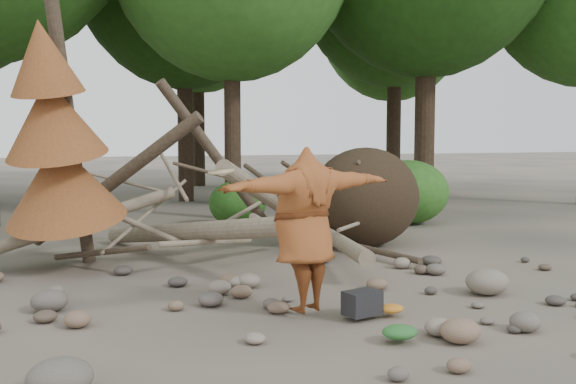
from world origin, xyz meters
name	(u,v)px	position (x,y,z in m)	size (l,w,h in m)	color
ground	(316,314)	(0.00, 0.00, 0.00)	(120.00, 120.00, 0.00)	#514C44
deadfall_pile	(339,200)	(2.02, 4.24, 0.95)	(8.55, 5.24, 3.30)	#332619
dead_conifer	(57,142)	(-3.12, 3.37, 2.11)	(2.06, 2.16, 4.35)	#4C3F30
bush_mid	(238,204)	(0.80, 7.80, 0.56)	(1.40, 1.40, 1.12)	#295D1B
bush_right	(408,192)	(5.00, 7.00, 0.80)	(2.00, 2.00, 1.60)	#336E22
frisbee_thrower	(305,229)	(-0.17, -0.04, 1.08)	(2.56, 1.38, 2.01)	brown
backpack	(362,308)	(0.46, -0.37, 0.14)	(0.43, 0.29, 0.29)	black
cloth_green	(400,336)	(0.48, -1.31, 0.07)	(0.39, 0.33, 0.15)	#28652A
cloth_orange	(392,313)	(0.85, -0.38, 0.06)	(0.30, 0.25, 0.11)	#C17521
boulder_front_left	(60,378)	(-2.94, -1.71, 0.17)	(0.56, 0.51, 0.34)	#645D53
boulder_front_right	(460,331)	(1.11, -1.49, 0.13)	(0.45, 0.40, 0.27)	#836852
boulder_mid_right	(487,282)	(2.63, 0.22, 0.18)	(0.61, 0.55, 0.37)	gray
boulder_mid_left	(49,301)	(-3.17, 1.14, 0.14)	(0.46, 0.42, 0.28)	#5E564F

